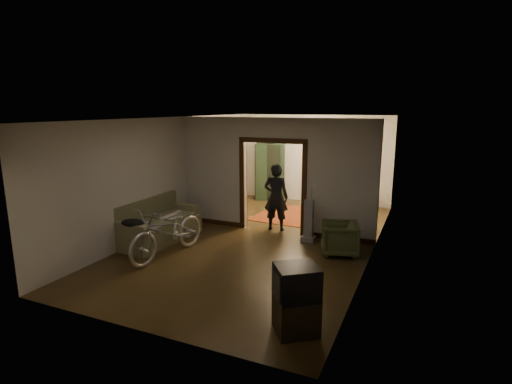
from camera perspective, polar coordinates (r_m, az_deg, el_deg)
The scene contains 24 objects.
floor at distance 9.41m, azimuth 0.74°, elevation -6.81°, with size 5.00×8.50×0.01m, color #332410.
ceiling at distance 8.90m, azimuth 0.79°, elevation 10.50°, with size 5.00×8.50×0.01m, color white.
wall_back at distance 13.02m, azimuth 8.08°, elevation 4.71°, with size 5.00×0.02×2.80m, color beige.
wall_left at distance 10.27m, azimuth -12.21°, elevation 2.59°, with size 0.02×8.50×2.80m, color beige.
wall_right at distance 8.42m, azimuth 16.64°, elevation 0.29°, with size 0.02×8.50×2.80m, color beige.
partition_wall at distance 9.73m, azimuth 2.48°, elevation 2.34°, with size 5.00×0.14×2.80m, color beige.
door_casing at distance 9.79m, azimuth 2.47°, elevation 0.61°, with size 1.74×0.20×2.32m, color #331B0B.
far_window at distance 12.80m, azimuth 11.08°, elevation 5.15°, with size 0.98×0.06×1.28m, color black.
chandelier at distance 11.27m, azimuth 5.78°, elevation 8.49°, with size 0.24×0.24×0.24m, color #FFE0A5.
light_switch at distance 9.37m, azimuth 8.30°, elevation 0.90°, with size 0.08×0.01×0.12m, color silver.
sofa at distance 9.48m, azimuth -13.78°, elevation -3.96°, with size 0.95×2.10×0.97m, color #6B6C48.
rolled_paper at distance 9.64m, azimuth -12.24°, elevation -3.33°, with size 0.10×0.10×0.82m, color beige.
jacket at distance 8.72m, azimuth -17.20°, elevation -4.22°, with size 0.52×0.39×0.15m, color black.
bicycle at distance 8.43m, azimuth -12.45°, elevation -5.46°, with size 0.72×2.08×1.09m, color silver.
armchair at distance 8.60m, azimuth 11.83°, elevation -6.51°, with size 0.73×0.75×0.69m, color #47522E.
tv_stand at distance 5.75m, azimuth 5.73°, elevation -17.05°, with size 0.56×0.51×0.51m, color black.
crt_tv at distance 5.54m, azimuth 5.84°, elevation -12.80°, with size 0.56×0.50×0.48m, color black.
vacuum at distance 9.22m, azimuth 7.54°, elevation -4.09°, with size 0.30×0.24×0.99m, color gray.
person at distance 9.92m, azimuth 2.88°, elevation -0.75°, with size 0.62×0.40×1.69m, color black.
oriental_rug at distance 11.53m, azimuth 4.43°, elevation -3.23°, with size 1.57×2.05×0.02m, color #62210F.
locker at distance 13.26m, azimuth 2.08°, elevation 2.92°, with size 0.94×0.52×1.87m, color black.
globe at distance 13.13m, azimuth 2.11°, elevation 7.25°, with size 0.29×0.29×0.29m, color #1E5972.
desk at distance 12.37m, azimuth 12.75°, elevation -0.86°, with size 0.91×0.51×0.68m, color black.
desk_chair at distance 12.09m, azimuth 9.91°, elevation -0.64°, with size 0.37×0.37×0.84m, color black.
Camera 1 is at (3.46, -8.20, 3.05)m, focal length 28.00 mm.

